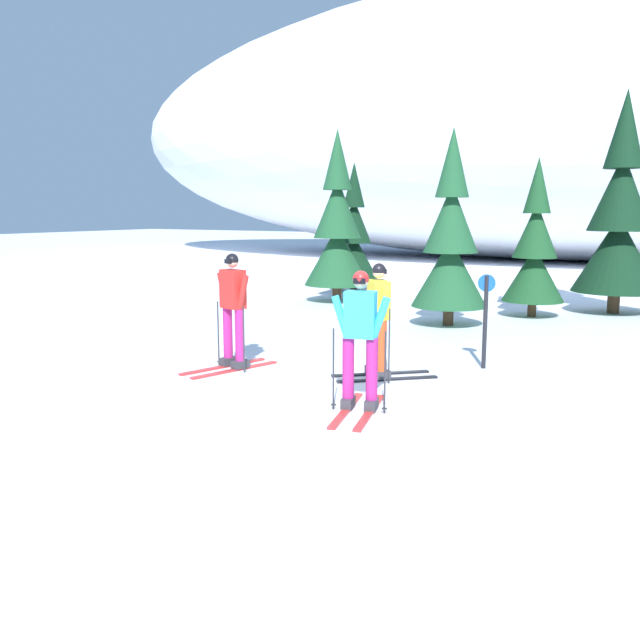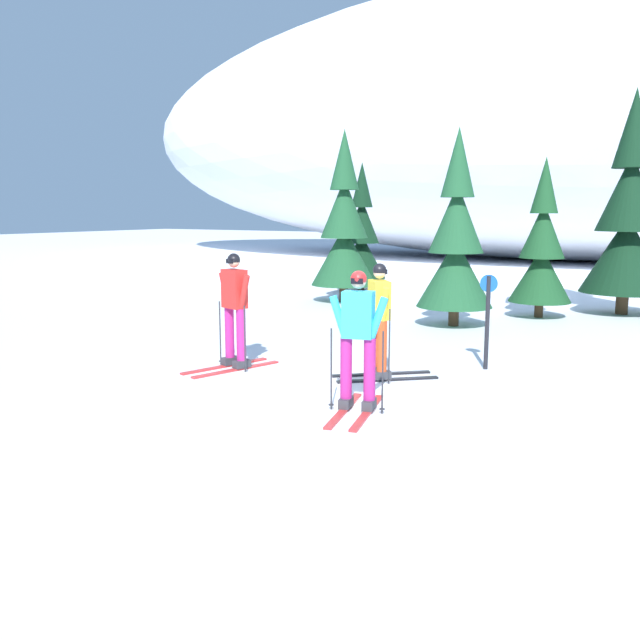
{
  "view_description": "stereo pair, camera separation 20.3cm",
  "coord_description": "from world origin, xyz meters",
  "px_view_note": "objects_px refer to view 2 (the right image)",
  "views": [
    {
      "loc": [
        4.26,
        -7.88,
        2.53
      ],
      "look_at": [
        -0.51,
        0.53,
        0.95
      ],
      "focal_mm": 37.88,
      "sensor_mm": 36.0,
      "label": 1
    },
    {
      "loc": [
        4.43,
        -7.78,
        2.53
      ],
      "look_at": [
        -0.51,
        0.53,
        0.95
      ],
      "focal_mm": 37.88,
      "sensor_mm": 36.0,
      "label": 2
    }
  ],
  "objects_px": {
    "pine_tree_left": "(344,231)",
    "pine_tree_center_right": "(542,251)",
    "pine_tree_center_left": "(456,245)",
    "trail_marker_post": "(488,316)",
    "skier_red_jacket": "(234,308)",
    "skier_cyan_jacket": "(358,338)",
    "pine_tree_right": "(628,222)",
    "skier_yellow_jacket": "(379,318)",
    "pine_tree_far_left": "(362,238)"
  },
  "relations": [
    {
      "from": "pine_tree_left",
      "to": "pine_tree_center_right",
      "type": "distance_m",
      "value": 5.35
    },
    {
      "from": "skier_red_jacket",
      "to": "pine_tree_left",
      "type": "bearing_deg",
      "value": 106.49
    },
    {
      "from": "skier_red_jacket",
      "to": "pine_tree_center_left",
      "type": "bearing_deg",
      "value": 73.63
    },
    {
      "from": "pine_tree_center_right",
      "to": "trail_marker_post",
      "type": "height_order",
      "value": "pine_tree_center_right"
    },
    {
      "from": "pine_tree_far_left",
      "to": "pine_tree_right",
      "type": "height_order",
      "value": "pine_tree_right"
    },
    {
      "from": "pine_tree_center_left",
      "to": "pine_tree_far_left",
      "type": "bearing_deg",
      "value": 134.8
    },
    {
      "from": "pine_tree_right",
      "to": "skier_yellow_jacket",
      "type": "bearing_deg",
      "value": -104.89
    },
    {
      "from": "trail_marker_post",
      "to": "skier_yellow_jacket",
      "type": "bearing_deg",
      "value": -130.78
    },
    {
      "from": "skier_cyan_jacket",
      "to": "pine_tree_left",
      "type": "distance_m",
      "value": 10.39
    },
    {
      "from": "skier_cyan_jacket",
      "to": "pine_tree_left",
      "type": "xyz_separation_m",
      "value": [
        -5.13,
        8.97,
        1.02
      ]
    },
    {
      "from": "pine_tree_center_left",
      "to": "trail_marker_post",
      "type": "relative_size",
      "value": 2.8
    },
    {
      "from": "skier_cyan_jacket",
      "to": "skier_red_jacket",
      "type": "relative_size",
      "value": 0.96
    },
    {
      "from": "skier_red_jacket",
      "to": "skier_yellow_jacket",
      "type": "distance_m",
      "value": 2.36
    },
    {
      "from": "pine_tree_left",
      "to": "pine_tree_center_right",
      "type": "relative_size",
      "value": 1.25
    },
    {
      "from": "pine_tree_center_right",
      "to": "pine_tree_right",
      "type": "bearing_deg",
      "value": 43.28
    },
    {
      "from": "skier_red_jacket",
      "to": "pine_tree_left",
      "type": "relative_size",
      "value": 0.4
    },
    {
      "from": "skier_red_jacket",
      "to": "pine_tree_right",
      "type": "distance_m",
      "value": 10.53
    },
    {
      "from": "pine_tree_center_left",
      "to": "pine_tree_right",
      "type": "relative_size",
      "value": 0.8
    },
    {
      "from": "pine_tree_far_left",
      "to": "pine_tree_left",
      "type": "relative_size",
      "value": 0.85
    },
    {
      "from": "pine_tree_center_left",
      "to": "pine_tree_center_right",
      "type": "bearing_deg",
      "value": 58.57
    },
    {
      "from": "pine_tree_center_right",
      "to": "trail_marker_post",
      "type": "relative_size",
      "value": 2.46
    },
    {
      "from": "skier_red_jacket",
      "to": "trail_marker_post",
      "type": "height_order",
      "value": "skier_red_jacket"
    },
    {
      "from": "trail_marker_post",
      "to": "pine_tree_center_left",
      "type": "bearing_deg",
      "value": 116.85
    },
    {
      "from": "pine_tree_far_left",
      "to": "pine_tree_right",
      "type": "relative_size",
      "value": 0.74
    },
    {
      "from": "pine_tree_right",
      "to": "trail_marker_post",
      "type": "relative_size",
      "value": 3.52
    },
    {
      "from": "pine_tree_center_right",
      "to": "pine_tree_right",
      "type": "xyz_separation_m",
      "value": [
        1.63,
        1.54,
        0.68
      ]
    },
    {
      "from": "skier_yellow_jacket",
      "to": "pine_tree_right",
      "type": "bearing_deg",
      "value": 75.11
    },
    {
      "from": "pine_tree_center_left",
      "to": "skier_yellow_jacket",
      "type": "bearing_deg",
      "value": -82.91
    },
    {
      "from": "pine_tree_center_right",
      "to": "trail_marker_post",
      "type": "bearing_deg",
      "value": -84.94
    },
    {
      "from": "skier_red_jacket",
      "to": "skier_yellow_jacket",
      "type": "height_order",
      "value": "skier_red_jacket"
    },
    {
      "from": "skier_cyan_jacket",
      "to": "skier_yellow_jacket",
      "type": "relative_size",
      "value": 1.02
    },
    {
      "from": "pine_tree_center_left",
      "to": "pine_tree_right",
      "type": "bearing_deg",
      "value": 51.43
    },
    {
      "from": "pine_tree_center_left",
      "to": "trail_marker_post",
      "type": "height_order",
      "value": "pine_tree_center_left"
    },
    {
      "from": "skier_red_jacket",
      "to": "trail_marker_post",
      "type": "xyz_separation_m",
      "value": [
        3.51,
        1.99,
        -0.11
      ]
    },
    {
      "from": "pine_tree_right",
      "to": "skier_cyan_jacket",
      "type": "bearing_deg",
      "value": -99.97
    },
    {
      "from": "skier_red_jacket",
      "to": "pine_tree_center_right",
      "type": "relative_size",
      "value": 0.5
    },
    {
      "from": "skier_cyan_jacket",
      "to": "pine_tree_left",
      "type": "bearing_deg",
      "value": 119.75
    },
    {
      "from": "pine_tree_center_right",
      "to": "trail_marker_post",
      "type": "xyz_separation_m",
      "value": [
        0.52,
        -5.84,
        -0.7
      ]
    },
    {
      "from": "trail_marker_post",
      "to": "pine_tree_far_left",
      "type": "bearing_deg",
      "value": 128.06
    },
    {
      "from": "pine_tree_left",
      "to": "pine_tree_right",
      "type": "bearing_deg",
      "value": 11.91
    },
    {
      "from": "skier_cyan_jacket",
      "to": "pine_tree_center_left",
      "type": "height_order",
      "value": "pine_tree_center_left"
    },
    {
      "from": "pine_tree_far_left",
      "to": "pine_tree_left",
      "type": "xyz_separation_m",
      "value": [
        0.78,
        -2.56,
        0.29
      ]
    },
    {
      "from": "pine_tree_center_right",
      "to": "pine_tree_center_left",
      "type": "bearing_deg",
      "value": -121.43
    },
    {
      "from": "skier_cyan_jacket",
      "to": "pine_tree_left",
      "type": "relative_size",
      "value": 0.38
    },
    {
      "from": "skier_red_jacket",
      "to": "pine_tree_center_right",
      "type": "bearing_deg",
      "value": 69.08
    },
    {
      "from": "skier_red_jacket",
      "to": "pine_tree_far_left",
      "type": "bearing_deg",
      "value": 106.6
    },
    {
      "from": "skier_yellow_jacket",
      "to": "pine_tree_center_right",
      "type": "xyz_separation_m",
      "value": [
        0.7,
        7.25,
        0.63
      ]
    },
    {
      "from": "skier_red_jacket",
      "to": "skier_yellow_jacket",
      "type": "relative_size",
      "value": 1.06
    },
    {
      "from": "skier_cyan_jacket",
      "to": "pine_tree_right",
      "type": "distance_m",
      "value": 10.68
    },
    {
      "from": "pine_tree_far_left",
      "to": "pine_tree_right",
      "type": "bearing_deg",
      "value": -8.03
    }
  ]
}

